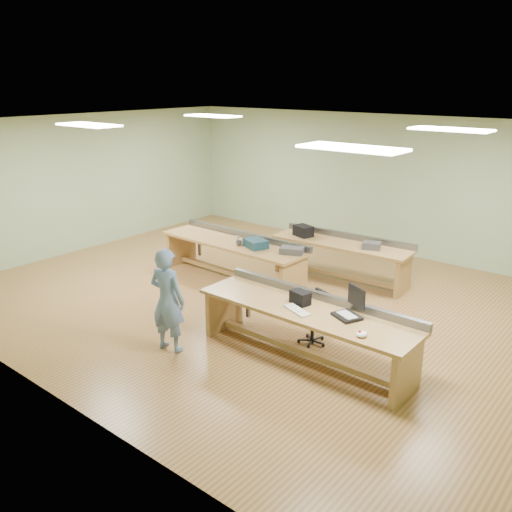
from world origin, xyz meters
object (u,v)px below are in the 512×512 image
(workbench_mid, at_px, (234,250))
(drinks_can, at_px, (237,239))
(task_chair, at_px, (315,325))
(workbench_back, at_px, (342,252))
(camera_bag, at_px, (300,298))
(parts_bin_grey, at_px, (292,250))
(mug, at_px, (239,243))
(person, at_px, (168,300))
(laptop_base, at_px, (347,316))
(workbench_front, at_px, (307,320))
(parts_bin_teal, at_px, (256,243))

(workbench_mid, bearing_deg, drinks_can, 7.86)
(task_chair, bearing_deg, workbench_back, 133.61)
(workbench_back, bearing_deg, workbench_mid, -146.47)
(workbench_back, relative_size, camera_bag, 10.05)
(task_chair, height_order, parts_bin_grey, parts_bin_grey)
(camera_bag, height_order, parts_bin_grey, camera_bag)
(parts_bin_grey, xyz_separation_m, mug, (-1.05, -0.22, -0.01))
(workbench_back, distance_m, drinks_can, 2.01)
(person, relative_size, laptop_base, 4.38)
(workbench_back, xyz_separation_m, camera_bag, (1.08, -2.95, 0.29))
(workbench_mid, bearing_deg, workbench_front, -30.05)
(task_chair, xyz_separation_m, mug, (-2.46, 1.15, 0.51))
(workbench_back, bearing_deg, parts_bin_grey, -109.63)
(laptop_base, relative_size, camera_bag, 1.27)
(person, xyz_separation_m, drinks_can, (-1.14, 2.79, 0.05))
(workbench_mid, bearing_deg, person, -65.02)
(person, height_order, parts_bin_teal, person)
(camera_bag, xyz_separation_m, drinks_can, (-2.64, 1.71, -0.03))
(workbench_mid, xyz_separation_m, workbench_back, (1.65, 1.25, -0.01))
(workbench_mid, distance_m, camera_bag, 3.22)
(parts_bin_teal, xyz_separation_m, mug, (-0.32, -0.10, -0.03))
(mug, bearing_deg, workbench_mid, 150.05)
(person, relative_size, task_chair, 1.94)
(task_chair, bearing_deg, parts_bin_teal, 170.44)
(parts_bin_teal, bearing_deg, mug, -162.26)
(workbench_mid, height_order, person, person)
(parts_bin_teal, bearing_deg, camera_bag, -37.65)
(drinks_can, bearing_deg, camera_bag, -32.95)
(camera_bag, distance_m, parts_bin_teal, 2.70)
(workbench_back, relative_size, drinks_can, 23.27)
(task_chair, distance_m, parts_bin_grey, 2.03)
(parts_bin_teal, height_order, parts_bin_grey, parts_bin_teal)
(workbench_mid, distance_m, parts_bin_teal, 0.64)
(workbench_back, bearing_deg, laptop_base, -62.05)
(workbench_back, relative_size, parts_bin_teal, 6.39)
(workbench_mid, bearing_deg, parts_bin_grey, 4.56)
(workbench_front, distance_m, laptop_base, 0.62)
(laptop_base, height_order, task_chair, laptop_base)
(laptop_base, distance_m, camera_bag, 0.74)
(workbench_back, bearing_deg, camera_bag, -73.60)
(person, height_order, task_chair, person)
(workbench_back, height_order, drinks_can, drinks_can)
(laptop_base, xyz_separation_m, mug, (-3.19, 1.54, 0.03))
(workbench_mid, relative_size, drinks_can, 26.76)
(person, bearing_deg, workbench_front, -157.99)
(drinks_can, bearing_deg, mug, -42.17)
(person, xyz_separation_m, mug, (-0.96, 2.63, 0.04))
(task_chair, bearing_deg, workbench_mid, 175.23)
(person, xyz_separation_m, laptop_base, (2.23, 1.09, 0.01))
(workbench_mid, bearing_deg, parts_bin_teal, -3.41)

